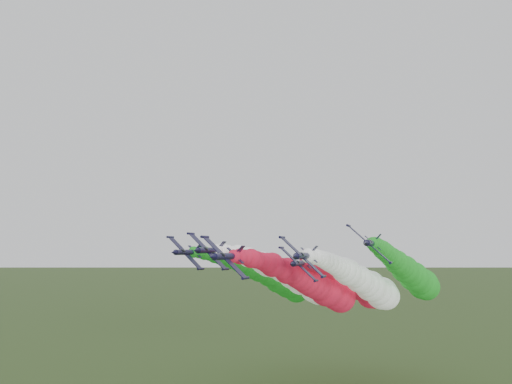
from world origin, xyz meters
TOP-DOWN VIEW (x-y plane):
  - jet_lead at (6.06, 26.62)m, footprint 15.98×67.74m
  - jet_inner_left at (-1.65, 37.57)m, footprint 16.27×68.04m
  - jet_inner_right at (16.93, 35.05)m, footprint 15.76×67.52m
  - jet_outer_left at (-10.62, 45.66)m, footprint 16.30×68.07m
  - jet_outer_right at (27.14, 42.22)m, footprint 15.76×67.53m
  - jet_trail at (11.92, 49.73)m, footprint 15.61×67.38m

SIDE VIEW (x-z plane):
  - jet_trail at x=11.92m, z-range 17.08..35.48m
  - jet_inner_right at x=16.93m, z-range 18.47..37.02m
  - jet_lead at x=6.06m, z-range 18.44..37.21m
  - jet_outer_left at x=-10.62m, z-range 18.62..37.72m
  - jet_inner_left at x=-1.65m, z-range 19.02..38.09m
  - jet_outer_right at x=27.14m, z-range 20.71..39.27m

